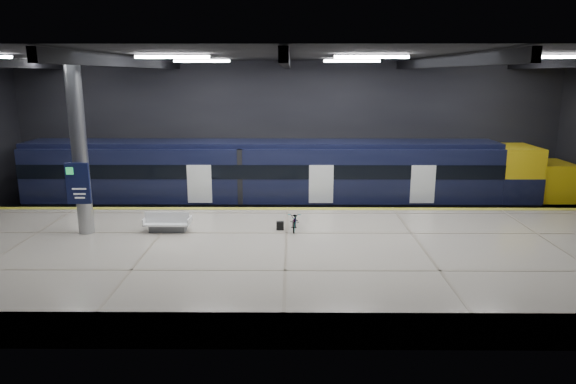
{
  "coord_description": "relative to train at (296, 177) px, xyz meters",
  "views": [
    {
      "loc": [
        0.2,
        -20.59,
        7.31
      ],
      "look_at": [
        0.04,
        1.5,
        2.2
      ],
      "focal_mm": 32.0,
      "sensor_mm": 36.0,
      "label": 1
    }
  ],
  "objects": [
    {
      "name": "train",
      "position": [
        0.0,
        0.0,
        0.0
      ],
      "size": [
        29.4,
        2.84,
        3.79
      ],
      "color": "black",
      "rests_on": "ground"
    },
    {
      "name": "platform",
      "position": [
        -0.45,
        -8.0,
        -1.51
      ],
      "size": [
        30.0,
        11.0,
        1.1
      ],
      "primitive_type": "cube",
      "color": "#C0B3A2",
      "rests_on": "ground"
    },
    {
      "name": "rails",
      "position": [
        -0.45,
        0.0,
        -1.98
      ],
      "size": [
        30.0,
        1.52,
        0.16
      ],
      "color": "gray",
      "rests_on": "ground"
    },
    {
      "name": "bicycle",
      "position": [
        -0.12,
        -6.08,
        -0.57
      ],
      "size": [
        0.59,
        1.49,
        0.77
      ],
      "primitive_type": "imported",
      "rotation": [
        0.0,
        0.0,
        -0.06
      ],
      "color": "#99999E",
      "rests_on": "platform"
    },
    {
      "name": "pannier_bag",
      "position": [
        -0.72,
        -6.08,
        -0.78
      ],
      "size": [
        0.31,
        0.19,
        0.35
      ],
      "primitive_type": "cube",
      "rotation": [
        0.0,
        0.0,
        0.05
      ],
      "color": "black",
      "rests_on": "platform"
    },
    {
      "name": "info_column",
      "position": [
        -8.45,
        -6.52,
        2.4
      ],
      "size": [
        0.9,
        0.78,
        6.9
      ],
      "color": "#9EA0A5",
      "rests_on": "platform"
    },
    {
      "name": "ground",
      "position": [
        -0.45,
        -5.5,
        -2.06
      ],
      "size": [
        30.0,
        30.0,
        0.0
      ],
      "primitive_type": "plane",
      "color": "black",
      "rests_on": "ground"
    },
    {
      "name": "room_shell",
      "position": [
        -0.45,
        -5.49,
        3.66
      ],
      "size": [
        30.1,
        16.1,
        8.05
      ],
      "color": "black",
      "rests_on": "ground"
    },
    {
      "name": "bench",
      "position": [
        -5.24,
        -6.35,
        -0.67
      ],
      "size": [
        1.85,
        0.77,
        0.82
      ],
      "rotation": [
        0.0,
        0.0,
        -0.0
      ],
      "color": "#595B60",
      "rests_on": "platform"
    },
    {
      "name": "safety_strip",
      "position": [
        -0.45,
        -2.75,
        -0.95
      ],
      "size": [
        30.0,
        0.4,
        0.01
      ],
      "primitive_type": "cube",
      "color": "gold",
      "rests_on": "platform"
    }
  ]
}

